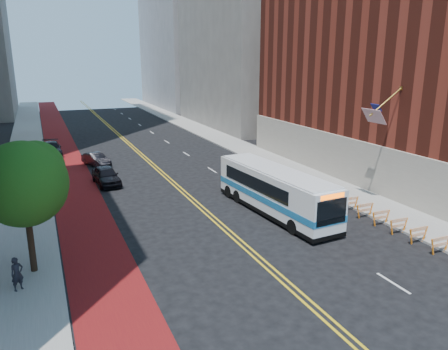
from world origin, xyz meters
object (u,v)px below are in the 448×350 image
at_px(car_a, 106,176).
at_px(car_b, 96,159).
at_px(car_c, 51,149).
at_px(pedestrian, 17,274).
at_px(street_tree, 25,180).
at_px(transit_bus, 274,190).

relative_size(car_a, car_b, 1.16).
relative_size(car_a, car_c, 0.90).
distance_m(car_a, pedestrian, 17.99).
bearing_deg(car_b, car_c, 99.13).
xyz_separation_m(street_tree, transit_bus, (15.61, 3.05, -3.24)).
bearing_deg(pedestrian, car_b, 45.60).
bearing_deg(car_c, car_a, -75.00).
relative_size(car_b, car_c, 0.77).
relative_size(transit_bus, car_c, 2.30).
relative_size(street_tree, car_b, 1.70).
height_order(transit_bus, car_b, transit_bus).
distance_m(transit_bus, car_a, 15.43).
bearing_deg(street_tree, car_b, 75.15).
bearing_deg(street_tree, pedestrian, -111.72).
xyz_separation_m(transit_bus, car_a, (-9.79, 11.89, -0.89)).
relative_size(car_a, pedestrian, 2.83).
bearing_deg(car_c, car_b, -60.55).
bearing_deg(car_a, transit_bus, -55.00).
distance_m(transit_bus, pedestrian, 17.06).
height_order(car_a, pedestrian, pedestrian).
distance_m(car_a, car_c, 14.78).
bearing_deg(car_c, pedestrian, -95.09).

